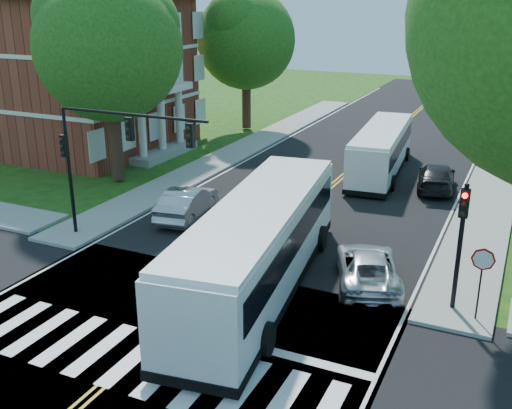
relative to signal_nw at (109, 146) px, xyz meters
The scene contains 21 objects.
ground 9.74m from the signal_nw, 47.67° to the right, with size 140.00×140.00×0.00m, color #1B4711.
road 13.69m from the signal_nw, 63.16° to the left, with size 14.00×96.00×0.01m, color black.
cross_road 9.73m from the signal_nw, 47.67° to the right, with size 60.00×12.00×0.01m, color black.
center_line 17.20m from the signal_nw, 69.39° to the left, with size 0.36×70.00×0.01m, color gold.
edge_line_w 16.20m from the signal_nw, 93.47° to the left, with size 0.12×70.00×0.01m, color silver.
edge_line_e 20.54m from the signal_nw, 50.90° to the left, with size 0.12×70.00×0.01m, color silver.
crosswalk 10.07m from the signal_nw, 49.80° to the right, with size 12.60×3.00×0.01m, color silver.
stop_bar 11.40m from the signal_nw, 27.30° to the right, with size 6.60×0.40×0.01m, color silver.
sidewalk_nw 19.22m from the signal_nw, 97.50° to the left, with size 2.60×40.00×0.15m, color gray.
sidewalk_ne 23.75m from the signal_nw, 52.69° to the left, with size 2.60×40.00×0.15m, color gray.
tree_west_near 9.96m from the signal_nw, 126.70° to the left, with size 8.00×8.00×11.40m.
tree_west_far 24.27m from the signal_nw, 102.31° to the left, with size 7.60×7.60×10.67m.
brick_building 21.08m from the signal_nw, 139.86° to the left, with size 20.00×13.00×10.80m.
signal_nw is the anchor object (origin of this frame).
signal_ne 14.13m from the signal_nw, ahead, with size 0.30×0.46×4.40m.
stop_sign 15.05m from the signal_nw, ahead, with size 0.76×0.08×2.53m.
bus_lead 7.95m from the signal_nw, ahead, with size 4.57×13.35×3.39m.
bus_follow 17.70m from the signal_nw, 63.90° to the left, with size 3.29×10.94×2.79m.
hatchback 5.55m from the signal_nw, 74.73° to the left, with size 1.61×4.62×1.52m, color #A5A7AC.
suv 11.50m from the signal_nw, ahead, with size 2.19×4.74×1.32m, color silver.
dark_sedan 18.23m from the signal_nw, 50.81° to the left, with size 1.96×4.82×1.40m, color black.
Camera 1 is at (9.77, -12.81, 10.23)m, focal length 42.00 mm.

